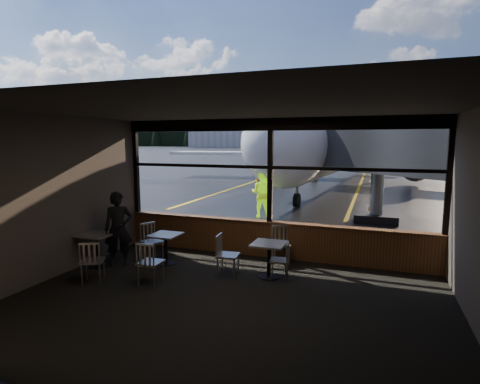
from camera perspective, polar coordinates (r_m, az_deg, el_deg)
The scene contains 32 objects.
ground_plane at distance 129.04m, azimuth 19.01°, elevation 5.94°, with size 520.00×520.00×0.00m, color black.
carpet_floor at distance 7.10m, azimuth -2.30°, elevation -16.61°, with size 8.00×6.00×0.01m, color black.
ceiling at distance 6.50m, azimuth -2.47°, elevation 12.69°, with size 8.00×6.00×0.04m, color #38332D.
wall_left at distance 8.89m, azimuth -26.96°, elevation -0.80°, with size 0.04×6.00×3.50m, color #4C423C.
wall_back at distance 4.05m, azimuth -19.00°, elevation -9.69°, with size 8.00×0.04×3.50m, color #4C423C.
window_sill at distance 9.64m, azimuth 4.51°, elevation -7.26°, with size 8.00×0.28×0.90m, color #56311A.
window_header at distance 9.33m, azimuth 4.70°, elevation 10.22°, with size 8.00×0.18×0.30m, color black.
mullion_left at distance 11.07m, azimuth -15.53°, elevation 3.60°, with size 0.12×0.12×2.60m, color black.
mullion_centre at distance 9.35m, azimuth 4.63°, elevation 3.16°, with size 0.12×0.12×2.60m, color black.
mullion_right at distance 9.14m, azimuth 29.27°, elevation 2.10°, with size 0.12×0.12×2.60m, color black.
window_transom at distance 9.34m, azimuth 4.63°, elevation 3.77°, with size 8.00×0.10×0.08m, color black.
airliner at distance 28.26m, azimuth 15.47°, elevation 11.98°, with size 28.32×33.99×10.39m, color white, non-canonical shape.
jet_bridge at distance 14.54m, azimuth 24.55°, elevation 4.97°, with size 9.08×11.10×4.84m, color #2F2F32, non-canonical shape.
cafe_table_near at distance 8.24m, azimuth 4.42°, elevation -10.34°, with size 0.70×0.70×0.77m, color #A29B95, non-canonical shape.
cafe_table_mid at distance 9.27m, azimuth -11.22°, elevation -8.52°, with size 0.67×0.67×0.74m, color gray, non-canonical shape.
cafe_table_left at distance 9.51m, azimuth -20.89°, elevation -8.28°, with size 0.73×0.73×0.80m, color gray, non-canonical shape.
chair_near_e at distance 8.15m, azimuth 5.99°, elevation -10.39°, with size 0.45×0.45×0.82m, color #B0AB9F, non-canonical shape.
chair_near_w at distance 8.24m, azimuth -1.83°, elevation -9.69°, with size 0.52×0.52×0.95m, color beige, non-canonical shape.
chair_near_n at distance 9.17m, azimuth 6.22°, elevation -8.03°, with size 0.50×0.50×0.91m, color #BCB7AA, non-canonical shape.
chair_mid_s at distance 8.00m, azimuth -13.45°, elevation -10.47°, with size 0.51×0.51×0.94m, color #B2ADA0, non-canonical shape.
chair_mid_w at distance 9.55m, azimuth -13.23°, elevation -7.45°, with size 0.52×0.52×0.95m, color #B7B1A5, non-canonical shape.
chair_left_s at distance 8.49m, azimuth -21.55°, elevation -9.79°, with size 0.50×0.50×0.92m, color #A9A498, non-canonical shape.
passenger at distance 9.33m, azimuth -18.03°, elevation -5.37°, with size 0.65×0.42×1.77m, color black.
ground_crew at distance 14.57m, azimuth 3.42°, elevation -0.23°, with size 0.91×0.71×1.87m, color #BFF219.
cone_nose at distance 15.85m, azimuth 19.41°, elevation -2.38°, with size 0.41×0.41×0.57m, color #F56107.
cone_wing at distance 28.69m, azimuth 2.68°, elevation 2.30°, with size 0.37×0.37×0.51m, color #E56107.
hangar_left at distance 202.42m, azimuth -0.98°, elevation 8.38°, with size 45.00×18.00×11.00m, color silver, non-canonical shape.
hangar_mid at distance 194.01m, azimuth 19.47°, elevation 7.84°, with size 38.00×15.00×10.00m, color silver, non-canonical shape.
fuel_tank_a at distance 193.73m, azimuth 10.45°, elevation 7.55°, with size 8.00×8.00×6.00m, color silver.
fuel_tank_b at distance 192.30m, azimuth 13.41°, elevation 7.47°, with size 8.00×8.00×6.00m, color silver.
fuel_tank_c at distance 191.39m, azimuth 16.41°, elevation 7.37°, with size 8.00×8.00×6.00m, color silver.
treeline at distance 219.02m, azimuth 19.56°, elevation 8.03°, with size 360.00×3.00×12.00m, color black.
Camera 1 is at (2.47, -8.99, 2.93)m, focal length 28.00 mm.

